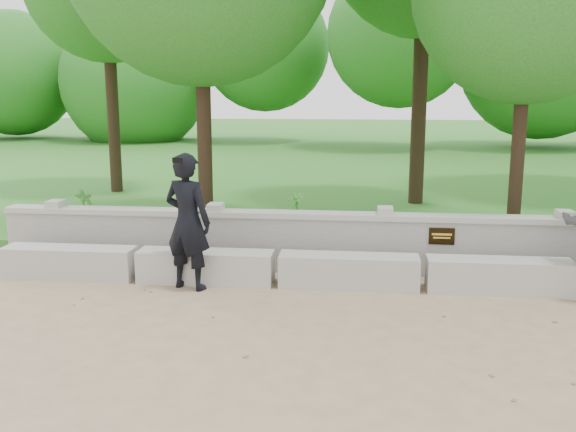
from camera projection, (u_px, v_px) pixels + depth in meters
The scene contains 8 objects.
ground at pixel (438, 344), 6.86m from camera, with size 80.00×80.00×0.00m, color tan.
lawn at pixel (387, 170), 20.48m from camera, with size 40.00×22.00×0.25m, color #307327.
concrete_bench at pixel (423, 273), 8.66m from camera, with size 11.90×0.45×0.45m.
parapet_wall at pixel (419, 244), 9.30m from camera, with size 12.50×0.35×0.90m.
man_main at pixel (188, 222), 8.59m from camera, with size 0.79×0.73×1.86m.
shrub_a at pixel (84, 207), 11.61m from camera, with size 0.34×0.23×0.64m, color #419231.
shrub_b at pixel (560, 233), 9.73m from camera, with size 0.30×0.24×0.55m, color #419231.
shrub_d at pixel (296, 210), 11.46m from camera, with size 0.34×0.30×0.61m, color #419231.
Camera 1 is at (-0.88, -6.60, 2.68)m, focal length 40.00 mm.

